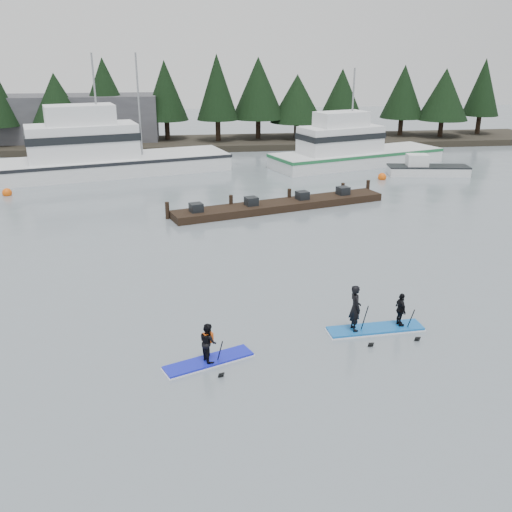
{
  "coord_description": "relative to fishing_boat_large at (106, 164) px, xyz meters",
  "views": [
    {
      "loc": [
        -3.07,
        -16.45,
        9.39
      ],
      "look_at": [
        0.0,
        6.0,
        1.1
      ],
      "focal_mm": 40.0,
      "sensor_mm": 36.0,
      "label": 1
    }
  ],
  "objects": [
    {
      "name": "treeline",
      "position": [
        8.75,
        12.56,
        -0.78
      ],
      "size": [
        60.0,
        4.0,
        8.0
      ],
      "primitive_type": null,
      "color": "black",
      "rests_on": "ground"
    },
    {
      "name": "buoy_a",
      "position": [
        -5.92,
        -6.31,
        -0.78
      ],
      "size": [
        0.63,
        0.63,
        0.63
      ],
      "primitive_type": "sphere",
      "color": "#E7560B",
      "rests_on": "ground"
    },
    {
      "name": "floating_dock",
      "position": [
        11.84,
        -12.22,
        -0.55
      ],
      "size": [
        13.74,
        5.72,
        0.46
      ],
      "primitive_type": "cube",
      "rotation": [
        0.0,
        0.0,
        0.29
      ],
      "color": "black",
      "rests_on": "ground"
    },
    {
      "name": "paddleboard_solo",
      "position": [
        6.34,
        -30.03,
        -0.28
      ],
      "size": [
        2.95,
        1.73,
        1.84
      ],
      "rotation": [
        0.0,
        0.0,
        0.38
      ],
      "color": "#141CBC",
      "rests_on": "ground"
    },
    {
      "name": "paddleboard_duo",
      "position": [
        12.21,
        -28.63,
        -0.17
      ],
      "size": [
        3.44,
        1.23,
        2.26
      ],
      "rotation": [
        0.0,
        0.0,
        0.06
      ],
      "color": "#125CB0",
      "rests_on": "ground"
    },
    {
      "name": "fishing_boat_medium",
      "position": [
        20.38,
        0.84,
        -0.14
      ],
      "size": [
        15.6,
        8.77,
        8.86
      ],
      "rotation": [
        0.0,
        0.0,
        0.32
      ],
      "color": "white",
      "rests_on": "ground"
    },
    {
      "name": "skiff",
      "position": [
        25.07,
        -3.84,
        -0.42
      ],
      "size": [
        6.36,
        2.82,
        0.72
      ],
      "primitive_type": "cube",
      "rotation": [
        0.0,
        0.0,
        -0.16
      ],
      "color": "white",
      "rests_on": "ground"
    },
    {
      "name": "fishing_boat_large",
      "position": [
        0.0,
        0.0,
        0.0
      ],
      "size": [
        18.77,
        9.44,
        10.16
      ],
      "rotation": [
        0.0,
        0.0,
        0.26
      ],
      "color": "white",
      "rests_on": "ground"
    },
    {
      "name": "ground",
      "position": [
        8.75,
        -29.44,
        -0.78
      ],
      "size": [
        160.0,
        160.0,
        0.0
      ],
      "primitive_type": "plane",
      "color": "slate",
      "rests_on": "ground"
    },
    {
      "name": "waterfront_building",
      "position": [
        -5.25,
        14.56,
        1.72
      ],
      "size": [
        18.0,
        6.0,
        5.0
      ],
      "primitive_type": "cube",
      "color": "#4C4C51",
      "rests_on": "ground"
    },
    {
      "name": "buoy_c",
      "position": [
        20.94,
        -4.93,
        -0.78
      ],
      "size": [
        0.64,
        0.64,
        0.64
      ],
      "primitive_type": "sphere",
      "color": "#E7560B",
      "rests_on": "ground"
    },
    {
      "name": "far_shore",
      "position": [
        8.75,
        12.56,
        -0.48
      ],
      "size": [
        70.0,
        8.0,
        0.6
      ],
      "primitive_type": "cube",
      "color": "#2D281E",
      "rests_on": "ground"
    }
  ]
}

